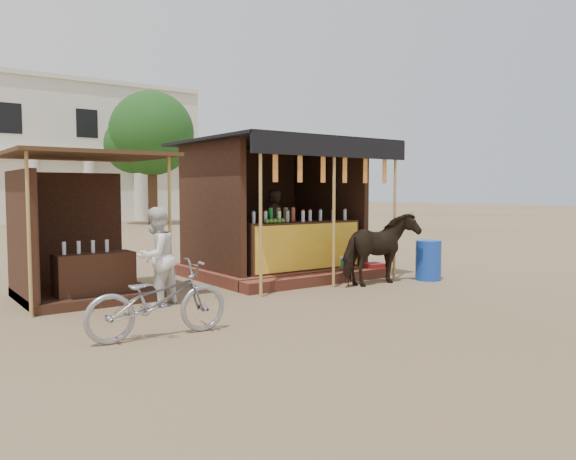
{
  "coord_description": "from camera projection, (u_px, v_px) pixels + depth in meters",
  "views": [
    {
      "loc": [
        -5.7,
        -6.23,
        1.78
      ],
      "look_at": [
        0.0,
        1.6,
        1.1
      ],
      "focal_mm": 35.0,
      "sensor_mm": 36.0,
      "label": 1
    }
  ],
  "objects": [
    {
      "name": "blue_barrel",
      "position": [
        428.0,
        260.0,
        11.18
      ],
      "size": [
        0.52,
        0.52,
        0.79
      ],
      "primitive_type": "cylinder",
      "rotation": [
        0.0,
        0.0,
        0.04
      ],
      "color": "#163CA7",
      "rests_on": "ground"
    },
    {
      "name": "cow",
      "position": [
        380.0,
        249.0,
        10.58
      ],
      "size": [
        1.65,
        0.83,
        1.36
      ],
      "primitive_type": "imported",
      "rotation": [
        0.0,
        0.0,
        1.63
      ],
      "color": "black",
      "rests_on": "ground"
    },
    {
      "name": "bystander",
      "position": [
        156.0,
        257.0,
        8.64
      ],
      "size": [
        0.92,
        0.85,
        1.53
      ],
      "primitive_type": "imported",
      "rotation": [
        0.0,
        0.0,
        3.59
      ],
      "color": "white",
      "rests_on": "ground"
    },
    {
      "name": "cooler",
      "position": [
        336.0,
        266.0,
        11.56
      ],
      "size": [
        0.75,
        0.64,
        0.46
      ],
      "color": "#186C40",
      "rests_on": "ground"
    },
    {
      "name": "main_stall",
      "position": [
        277.0,
        227.0,
        11.72
      ],
      "size": [
        3.6,
        3.61,
        2.78
      ],
      "color": "brown",
      "rests_on": "ground"
    },
    {
      "name": "secondary_stall",
      "position": [
        73.0,
        247.0,
        9.19
      ],
      "size": [
        2.4,
        2.4,
        2.38
      ],
      "color": "#3B2115",
      "rests_on": "ground"
    },
    {
      "name": "ground",
      "position": [
        350.0,
        308.0,
        8.5
      ],
      "size": [
        120.0,
        120.0,
        0.0
      ],
      "primitive_type": "plane",
      "color": "#846B4C",
      "rests_on": "ground"
    },
    {
      "name": "motorbike",
      "position": [
        158.0,
        300.0,
        6.78
      ],
      "size": [
        1.79,
        0.72,
        0.92
      ],
      "primitive_type": "imported",
      "rotation": [
        0.0,
        0.0,
        1.51
      ],
      "color": "#929199",
      "rests_on": "ground"
    },
    {
      "name": "tree",
      "position": [
        147.0,
        136.0,
        29.44
      ],
      "size": [
        4.5,
        4.4,
        7.0
      ],
      "color": "#382314",
      "rests_on": "ground"
    },
    {
      "name": "red_crate",
      "position": [
        374.0,
        270.0,
        11.56
      ],
      "size": [
        0.44,
        0.44,
        0.29
      ],
      "primitive_type": "cube",
      "rotation": [
        0.0,
        0.0,
        -0.11
      ],
      "color": "maroon",
      "rests_on": "ground"
    }
  ]
}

